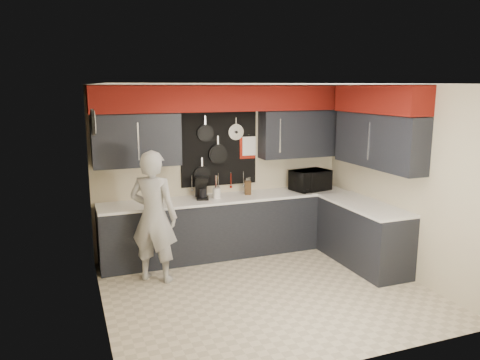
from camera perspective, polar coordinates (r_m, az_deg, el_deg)
name	(u,v)px	position (r m, az deg, el deg)	size (l,w,h in m)	color
ground	(266,291)	(6.18, 3.17, -13.30)	(4.00, 4.00, 0.00)	beige
back_wall_assembly	(225,125)	(7.14, -1.81, 6.78)	(4.00, 0.36, 2.60)	beige
right_wall_assembly	(381,133)	(6.84, 16.86, 5.53)	(0.36, 3.50, 2.60)	beige
left_wall_assembly	(98,203)	(5.30, -16.87, -2.70)	(0.05, 3.50, 2.60)	beige
base_cabinets	(266,228)	(7.17, 3.15, -5.86)	(3.95, 2.20, 0.92)	black
microwave	(310,180)	(7.66, 8.55, -0.03)	(0.60, 0.40, 0.33)	black
knife_block	(248,188)	(7.28, 0.96, -0.95)	(0.10, 0.10, 0.21)	#341E10
utensil_crock	(217,193)	(7.06, -2.87, -1.59)	(0.12, 0.12, 0.16)	white
coffee_maker	(202,188)	(7.02, -4.65, -0.94)	(0.23, 0.26, 0.33)	black
person	(154,217)	(6.29, -10.48, -4.42)	(0.65, 0.43, 1.78)	#BAB9B7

